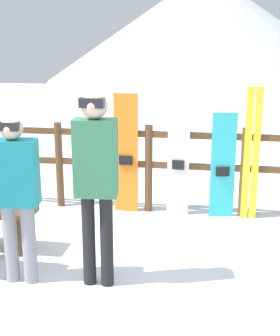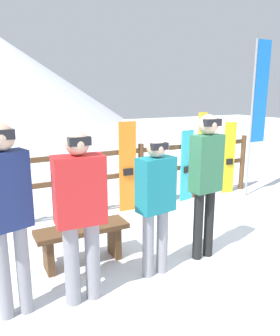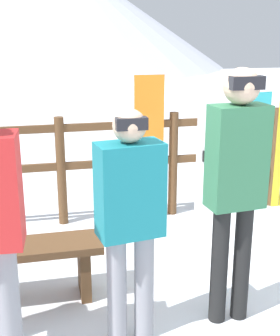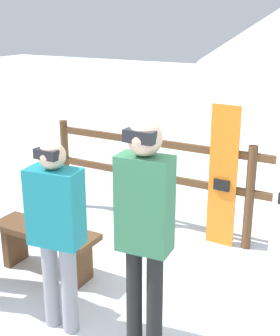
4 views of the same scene
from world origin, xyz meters
TOP-DOWN VIEW (x-y plane):
  - ground_plane at (0.00, 0.00)m, footprint 40.00×40.00m
  - mountain_backdrop at (0.00, 23.79)m, footprint 18.00×18.00m
  - fence at (-0.00, 1.79)m, footprint 5.05×0.10m
  - bench at (-1.59, 0.31)m, footprint 1.12×0.36m
  - person_teal at (-0.92, -0.30)m, footprint 0.44×0.29m
  - person_plaid_green at (-0.18, -0.24)m, footprint 0.40×0.24m
  - snowboard_orange at (-0.29, 1.74)m, footprint 0.32×0.06m
  - snowboard_white at (0.40, 1.74)m, footprint 0.28×0.08m
  - snowboard_cyan at (0.97, 1.74)m, footprint 0.31×0.10m

SIDE VIEW (x-z plane):
  - ground_plane at x=0.00m, z-range 0.00..0.00m
  - bench at x=-1.59m, z-range 0.10..0.59m
  - snowboard_cyan at x=0.97m, z-range 0.00..1.37m
  - fence at x=0.00m, z-range 0.11..1.28m
  - snowboard_white at x=0.40m, z-range 0.00..1.51m
  - snowboard_orange at x=-0.29m, z-range 0.00..1.58m
  - person_teal at x=-0.92m, z-range 0.13..1.72m
  - person_plaid_green at x=-0.18m, z-range 0.18..2.00m
  - mountain_backdrop at x=0.00m, z-range 0.00..6.00m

